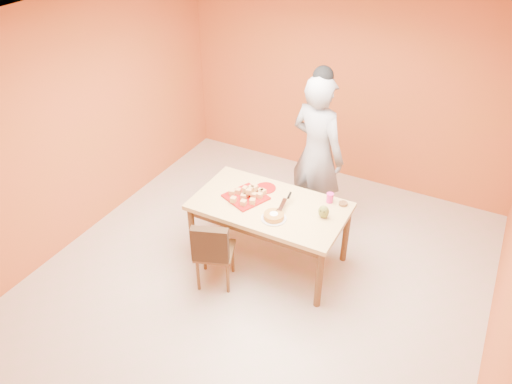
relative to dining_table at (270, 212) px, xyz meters
The scene contains 16 objects.
floor 0.77m from the dining_table, 80.90° to the right, with size 5.00×5.00×0.00m, color beige.
ceiling 2.07m from the dining_table, 80.90° to the right, with size 5.00×5.00×0.00m, color white.
wall_back 2.23m from the dining_table, 88.38° to the left, with size 4.50×4.50×0.00m, color #CC572F.
wall_left 2.32m from the dining_table, behind, with size 5.00×5.00×0.00m, color #CC572F.
dining_table is the anchor object (origin of this frame).
dining_chair 0.71m from the dining_table, 120.97° to the right, with size 0.51×0.56×0.84m.
pastry_pile 0.33m from the dining_table, behind, with size 0.34×0.34×0.11m, color tan, non-canonical shape.
person 0.93m from the dining_table, 79.31° to the left, with size 0.70×0.46×1.92m, color gray.
pastry_platter 0.30m from the dining_table, behind, with size 0.38×0.38×0.02m, color #9B0F0E.
red_dinner_plate 0.32m from the dining_table, 124.82° to the left, with size 0.22×0.22×0.01m, color #9B0F0E.
white_cake_plate 0.27m from the dining_table, 54.26° to the right, with size 0.26×0.26×0.01m, color silver.
sponge_cake 0.28m from the dining_table, 54.26° to the right, with size 0.21×0.21×0.05m, color gold.
cake_server 0.22m from the dining_table, ahead, with size 0.04×0.23×0.01m, color silver.
egg_ornament 0.60m from the dining_table, ahead, with size 0.11×0.09×0.14m, color olive.
magenta_glass 0.65m from the dining_table, 31.88° to the left, with size 0.07×0.07×0.11m, color #DC2187.
checker_tin 0.77m from the dining_table, 27.24° to the left, with size 0.09×0.09×0.03m, color #3A2210.
Camera 1 is at (1.79, -3.44, 3.79)m, focal length 35.00 mm.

